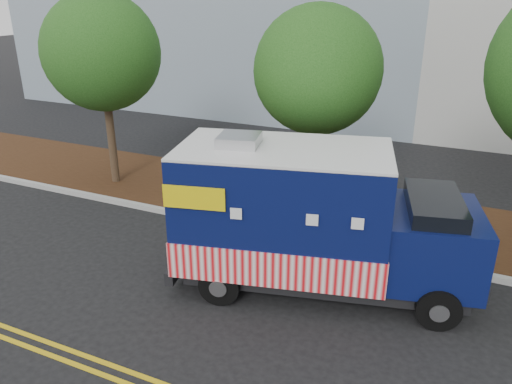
% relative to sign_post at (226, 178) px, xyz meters
% --- Properties ---
extents(ground, '(120.00, 120.00, 0.00)m').
position_rel_sign_post_xyz_m(ground, '(1.86, -2.02, -1.20)').
color(ground, black).
rests_on(ground, ground).
extents(curb, '(120.00, 0.18, 0.15)m').
position_rel_sign_post_xyz_m(curb, '(1.86, -0.62, -1.12)').
color(curb, '#9E9E99').
rests_on(curb, ground).
extents(mulch_strip, '(120.00, 4.00, 0.15)m').
position_rel_sign_post_xyz_m(mulch_strip, '(1.86, 1.48, -1.12)').
color(mulch_strip, black).
rests_on(mulch_strip, ground).
extents(centerline_near, '(120.00, 0.10, 0.01)m').
position_rel_sign_post_xyz_m(centerline_near, '(1.86, -6.47, -1.19)').
color(centerline_near, gold).
rests_on(centerline_near, ground).
extents(tree_a, '(3.63, 3.63, 6.22)m').
position_rel_sign_post_xyz_m(tree_a, '(-4.61, 0.68, 3.19)').
color(tree_a, '#38281C').
rests_on(tree_a, ground).
extents(tree_b, '(3.41, 3.41, 5.93)m').
position_rel_sign_post_xyz_m(tree_b, '(2.26, 1.02, 3.01)').
color(tree_b, '#38281C').
rests_on(tree_b, ground).
extents(sign_post, '(0.06, 0.06, 2.40)m').
position_rel_sign_post_xyz_m(sign_post, '(0.00, 0.00, 0.00)').
color(sign_post, '#473828').
rests_on(sign_post, ground).
extents(food_truck, '(6.82, 3.76, 3.41)m').
position_rel_sign_post_xyz_m(food_truck, '(3.32, -2.52, 0.34)').
color(food_truck, black).
rests_on(food_truck, ground).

